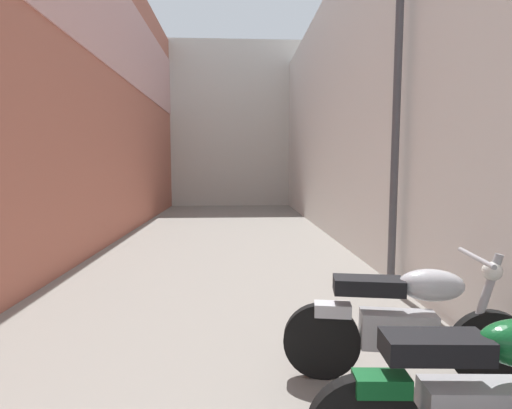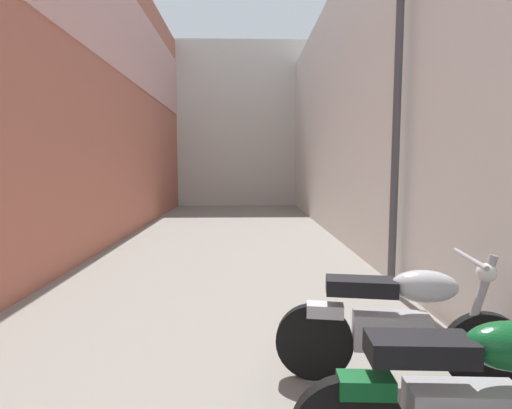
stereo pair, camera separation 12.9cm
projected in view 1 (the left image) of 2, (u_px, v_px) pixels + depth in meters
The scene contains 7 objects.
ground_plane at pixel (221, 282), 5.69m from camera, with size 34.02×34.02×0.00m, color gray.
building_left at pixel (77, 71), 7.18m from camera, with size 0.45×18.02×6.70m.
building_right at pixel (363, 99), 7.53m from camera, with size 0.45×18.02×5.87m.
building_far_end at pixel (230, 126), 17.30m from camera, with size 7.91×2.00×6.79m, color beige.
motorcycle_third at pixel (489, 395), 2.03m from camera, with size 1.85×0.58×1.04m.
motorcycle_fourth at pixel (406, 320), 3.02m from camera, with size 1.84×0.58×1.04m.
street_lamp at pixel (390, 93), 5.10m from camera, with size 0.79×0.18×4.42m.
Camera 1 is at (0.22, 1.44, 1.67)m, focal length 27.80 mm.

